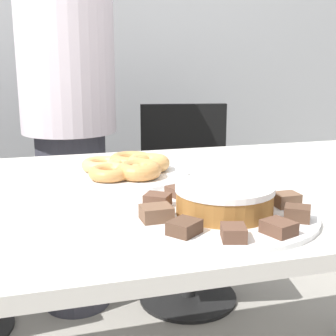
{
  "coord_description": "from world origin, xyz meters",
  "views": [
    {
      "loc": [
        -0.29,
        -1.03,
        1.07
      ],
      "look_at": [
        -0.01,
        -0.06,
        0.83
      ],
      "focal_mm": 50.0,
      "sensor_mm": 36.0,
      "label": 1
    }
  ],
  "objects_px": {
    "plate_cake": "(224,215)",
    "plate_donuts": "(127,174)",
    "person_standing": "(69,120)",
    "office_chair_right": "(187,210)",
    "frosted_cake": "(224,199)"
  },
  "relations": [
    {
      "from": "plate_cake",
      "to": "plate_donuts",
      "type": "relative_size",
      "value": 1.11
    },
    {
      "from": "person_standing",
      "to": "plate_donuts",
      "type": "distance_m",
      "value": 0.79
    },
    {
      "from": "office_chair_right",
      "to": "frosted_cake",
      "type": "height_order",
      "value": "office_chair_right"
    },
    {
      "from": "office_chair_right",
      "to": "person_standing",
      "type": "bearing_deg",
      "value": -173.97
    },
    {
      "from": "office_chair_right",
      "to": "plate_donuts",
      "type": "relative_size",
      "value": 2.69
    },
    {
      "from": "person_standing",
      "to": "plate_cake",
      "type": "xyz_separation_m",
      "value": [
        0.21,
        -1.15,
        -0.05
      ]
    },
    {
      "from": "plate_cake",
      "to": "plate_donuts",
      "type": "distance_m",
      "value": 0.39
    },
    {
      "from": "person_standing",
      "to": "frosted_cake",
      "type": "distance_m",
      "value": 1.17
    },
    {
      "from": "person_standing",
      "to": "office_chair_right",
      "type": "height_order",
      "value": "person_standing"
    },
    {
      "from": "plate_donuts",
      "to": "office_chair_right",
      "type": "bearing_deg",
      "value": 61.15
    },
    {
      "from": "plate_cake",
      "to": "person_standing",
      "type": "bearing_deg",
      "value": 100.25
    },
    {
      "from": "office_chair_right",
      "to": "frosted_cake",
      "type": "xyz_separation_m",
      "value": [
        -0.29,
        -1.11,
        0.41
      ]
    },
    {
      "from": "plate_donuts",
      "to": "frosted_cake",
      "type": "height_order",
      "value": "frosted_cake"
    },
    {
      "from": "person_standing",
      "to": "plate_donuts",
      "type": "height_order",
      "value": "person_standing"
    },
    {
      "from": "person_standing",
      "to": "frosted_cake",
      "type": "height_order",
      "value": "person_standing"
    }
  ]
}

